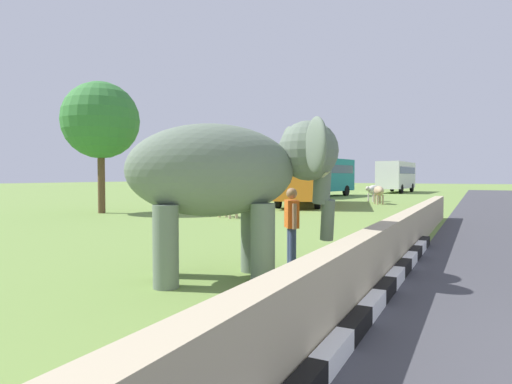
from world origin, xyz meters
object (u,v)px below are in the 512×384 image
Objects in this scene: cow_mid at (379,191)px; elephant at (231,173)px; bus_orange at (304,173)px; cow_near at (227,199)px; person_handler at (292,223)px; cow_far at (373,190)px; bus_teal at (320,174)px; bus_white at (396,174)px.

elephant is at bearing -175.12° from cow_mid.
cow_near is (-9.49, 0.06, -1.21)m from bus_orange.
elephant is 2.05× the size of cow_mid.
person_handler is 19.14m from bus_orange.
cow_far is (15.31, -3.27, 0.00)m from cow_near.
elephant is 0.39× the size of bus_teal.
bus_teal is 5.16× the size of cow_far.
bus_teal is (29.39, 9.49, 1.16)m from person_handler.
person_handler reaches higher than cow_far.
bus_orange reaches higher than cow_far.
elephant is 44.66m from bus_white.
bus_teal is at bearing 17.89° from person_handler.
cow_mid is at bearing -50.80° from bus_orange.
bus_teal reaches higher than person_handler.
bus_teal is (11.47, 2.84, 0.00)m from bus_orange.
bus_teal is 10.75m from cow_mid.
cow_mid is (-21.73, -2.43, -1.21)m from bus_white.
bus_teal is (30.84, 8.88, 0.13)m from elephant.
bus_white is 19.36m from cow_far.
bus_teal is 5.31× the size of cow_near.
person_handler is 30.90m from bus_teal.
bus_orange is 11.82m from bus_teal.
cow_mid and cow_far have the same top height.
cow_far is at bearing 19.79° from cow_mid.
person_handler is 21.42m from cow_mid.
bus_teal is 8.37m from cow_far.
bus_teal is at bearing 161.63° from bus_white.
person_handler is 10.77m from cow_near.
cow_near is 13.50m from cow_mid.
bus_teal is at bearing 40.54° from cow_mid.
cow_near is (-34.57, 1.74, -1.21)m from bus_white.
person_handler is 0.86× the size of cow_far.
cow_near is (9.88, 6.10, -1.08)m from elephant.
bus_orange is 0.98× the size of bus_teal.
elephant is at bearing -148.30° from cow_near.
elephant reaches higher than person_handler.
cow_near is 15.66m from cow_far.
bus_white is at bearing -18.37° from bus_teal.
bus_orange is 5.04× the size of cow_far.
bus_teal is at bearing 46.98° from cow_far.
cow_mid is (-8.12, -6.95, -1.21)m from bus_teal.
elephant is at bearing -173.60° from cow_far.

